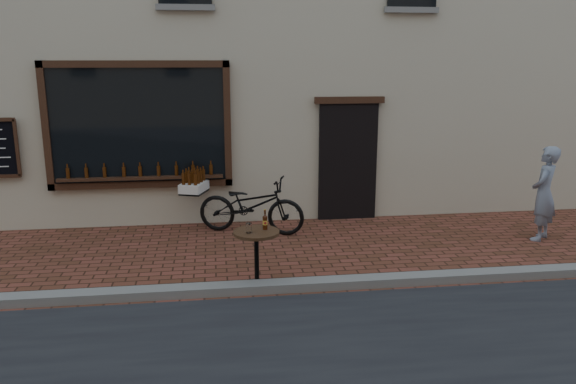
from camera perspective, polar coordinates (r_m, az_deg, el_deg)
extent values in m
plane|color=#502A1A|center=(7.37, -2.31, -10.63)|extent=(90.00, 90.00, 0.00)
cube|color=slate|center=(7.53, -2.46, -9.60)|extent=(90.00, 0.25, 0.12)
cube|color=black|center=(10.30, -14.93, 6.54)|extent=(3.00, 0.06, 2.00)
cube|color=black|center=(10.22, -15.31, 12.44)|extent=(3.24, 0.10, 0.12)
cube|color=black|center=(10.45, -14.60, 0.76)|extent=(3.24, 0.10, 0.12)
cube|color=black|center=(10.59, -23.39, 6.08)|extent=(0.12, 0.10, 2.24)
cube|color=black|center=(10.20, -6.17, 6.86)|extent=(0.12, 0.10, 2.24)
cube|color=black|center=(10.38, -14.67, 1.40)|extent=(2.90, 0.16, 0.05)
cube|color=black|center=(10.64, 6.09, 3.05)|extent=(1.10, 0.10, 2.20)
cube|color=black|center=(10.47, 6.28, 9.27)|extent=(1.30, 0.10, 0.12)
cylinder|color=#3D1C07|center=(10.58, -21.44, 1.79)|extent=(0.06, 0.06, 0.19)
cylinder|color=#3D1C07|center=(10.51, -19.79, 1.86)|extent=(0.06, 0.06, 0.19)
cylinder|color=#3D1C07|center=(10.45, -18.11, 1.92)|extent=(0.06, 0.06, 0.19)
cylinder|color=#3D1C07|center=(10.40, -16.42, 1.99)|extent=(0.06, 0.06, 0.19)
cylinder|color=#3D1C07|center=(10.36, -14.71, 2.05)|extent=(0.06, 0.06, 0.19)
cylinder|color=#3D1C07|center=(10.32, -12.99, 2.11)|extent=(0.06, 0.06, 0.19)
cylinder|color=#3D1C07|center=(10.30, -11.26, 2.17)|extent=(0.06, 0.06, 0.19)
cylinder|color=#3D1C07|center=(10.28, -9.52, 2.23)|extent=(0.06, 0.06, 0.19)
cylinder|color=#3D1C07|center=(10.28, -7.78, 2.28)|extent=(0.06, 0.06, 0.19)
imported|color=black|center=(9.84, -3.77, -1.35)|extent=(2.01, 1.27, 1.00)
cube|color=black|center=(10.13, -9.51, 0.01)|extent=(0.53, 0.63, 0.03)
cube|color=silver|center=(10.11, -9.53, 0.53)|extent=(0.54, 0.65, 0.15)
cylinder|color=#3D1C07|center=(9.85, -9.40, 1.28)|extent=(0.06, 0.06, 0.21)
cylinder|color=#3D1C07|center=(9.89, -9.99, 1.31)|extent=(0.06, 0.06, 0.21)
cylinder|color=#3D1C07|center=(9.93, -10.59, 1.33)|extent=(0.06, 0.06, 0.21)
cylinder|color=#3D1C07|center=(9.97, -9.12, 1.44)|extent=(0.06, 0.06, 0.21)
cylinder|color=#3D1C07|center=(10.01, -9.71, 1.46)|extent=(0.06, 0.06, 0.21)
cylinder|color=#3D1C07|center=(10.05, -10.30, 1.49)|extent=(0.06, 0.06, 0.21)
cylinder|color=#3D1C07|center=(10.09, -8.85, 1.59)|extent=(0.06, 0.06, 0.21)
cylinder|color=#3D1C07|center=(10.13, -9.43, 1.62)|extent=(0.06, 0.06, 0.21)
cylinder|color=#3D1C07|center=(10.17, -10.01, 1.64)|extent=(0.06, 0.06, 0.21)
cylinder|color=#3D1C07|center=(10.21, -8.58, 1.74)|extent=(0.06, 0.06, 0.21)
cylinder|color=#3D1C07|center=(10.25, -9.16, 1.77)|extent=(0.06, 0.06, 0.21)
cylinder|color=black|center=(7.68, -3.17, -9.50)|extent=(0.45, 0.45, 0.03)
cylinder|color=black|center=(7.54, -3.20, -6.88)|extent=(0.06, 0.06, 0.72)
cylinder|color=black|center=(7.42, -3.24, -4.14)|extent=(0.61, 0.61, 0.04)
cylinder|color=gold|center=(7.46, -2.35, -3.11)|extent=(0.06, 0.06, 0.06)
cylinder|color=white|center=(7.32, -4.01, -3.68)|extent=(0.08, 0.08, 0.13)
imported|color=gray|center=(10.31, 24.56, -0.14)|extent=(0.69, 0.68, 1.60)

